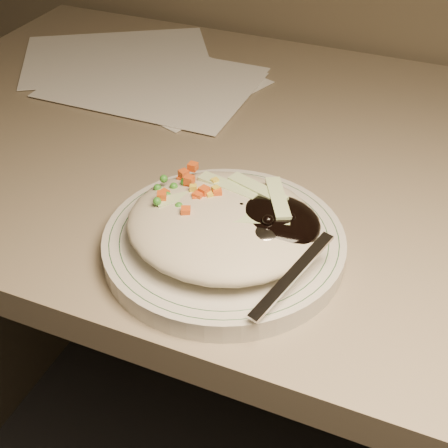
% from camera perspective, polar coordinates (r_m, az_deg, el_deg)
% --- Properties ---
extents(desk, '(1.40, 0.70, 0.74)m').
position_cam_1_polar(desk, '(0.91, 11.78, -5.73)').
color(desk, gray).
rests_on(desk, ground).
extents(plate, '(0.25, 0.25, 0.02)m').
position_cam_1_polar(plate, '(0.64, 0.00, -1.83)').
color(plate, silver).
rests_on(plate, desk).
extents(plate_rim, '(0.23, 0.23, 0.00)m').
position_cam_1_polar(plate_rim, '(0.63, 0.00, -1.14)').
color(plate_rim, '#144723').
rests_on(plate_rim, plate).
extents(meal, '(0.21, 0.19, 0.05)m').
position_cam_1_polar(meal, '(0.62, 0.35, 0.27)').
color(meal, '#B2A890').
rests_on(meal, plate).
extents(papers, '(0.45, 0.35, 0.00)m').
position_cam_1_polar(papers, '(1.01, -7.21, 13.51)').
color(papers, white).
rests_on(papers, desk).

